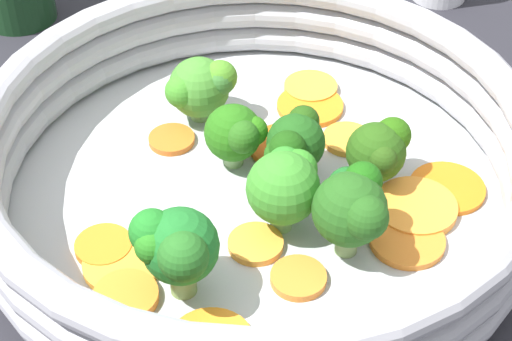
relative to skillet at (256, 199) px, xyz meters
The scene contains 23 objects.
ground_plane 0.01m from the skillet, ahead, with size 4.00×4.00×0.00m, color #24232A.
skillet is the anchor object (origin of this frame).
skillet_rim_wall 0.04m from the skillet, ahead, with size 0.32×0.32×0.06m.
carrot_slice_0 0.07m from the skillet, 131.12° to the right, with size 0.03×0.03×0.00m, color orange.
carrot_slice_1 0.04m from the skillet, 103.10° to the right, with size 0.04×0.04×0.00m, color #E05E13.
carrot_slice_2 0.09m from the skillet, 103.13° to the right, with size 0.04×0.04×0.00m, color orange.
carrot_slice_3 0.10m from the skillet, 40.99° to the left, with size 0.03×0.03×0.00m, color orange.
carrot_slice_4 0.10m from the skillet, 99.42° to the right, with size 0.04×0.04×0.01m, color #F49B32.
carrot_slice_5 0.11m from the skillet, 169.14° to the right, with size 0.04×0.04×0.00m, color orange.
carrot_slice_6 0.07m from the skillet, 118.48° to the left, with size 0.03×0.03×0.00m, color orange.
carrot_slice_7 0.11m from the skillet, 62.34° to the left, with size 0.03×0.03×0.01m, color orange.
carrot_slice_8 0.09m from the skillet, behind, with size 0.05×0.05×0.01m, color orange.
carrot_slice_9 0.09m from the skillet, 163.48° to the left, with size 0.04×0.04×0.00m, color orange.
carrot_slice_11 0.07m from the skillet, 29.05° to the right, with size 0.03×0.03×0.00m, color orange.
carrot_slice_12 0.09m from the skillet, 51.34° to the left, with size 0.04×0.04×0.00m, color orange.
carrot_slice_13 0.05m from the skillet, 100.73° to the left, with size 0.03×0.03×0.00m, color orange.
broccoli_floret_0 0.04m from the skillet, 144.79° to the right, with size 0.03×0.04×0.04m.
broccoli_floret_1 0.04m from the skillet, 51.96° to the right, with size 0.04×0.04×0.04m.
broccoli_floret_2 0.10m from the skillet, 74.47° to the left, with size 0.04×0.04×0.05m.
broccoli_floret_3 0.08m from the skillet, 147.59° to the left, with size 0.04×0.05×0.05m.
broccoli_floret_4 0.08m from the skillet, 163.51° to the right, with size 0.04×0.04×0.04m.
broccoli_floret_5 0.05m from the skillet, 130.47° to the left, with size 0.04×0.04×0.05m.
broccoli_floret_6 0.08m from the skillet, 52.59° to the right, with size 0.04×0.04×0.04m.
Camera 1 is at (-0.07, 0.36, 0.35)m, focal length 60.00 mm.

